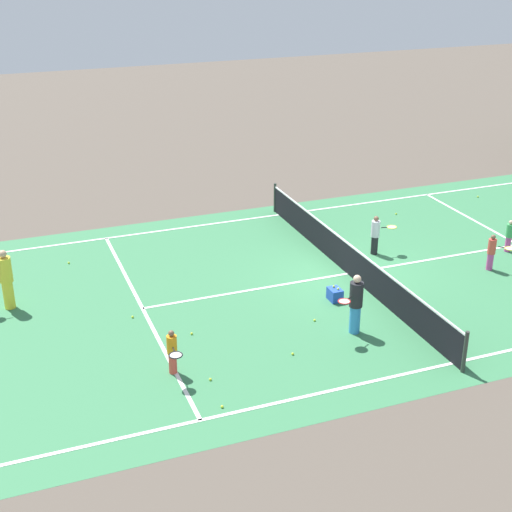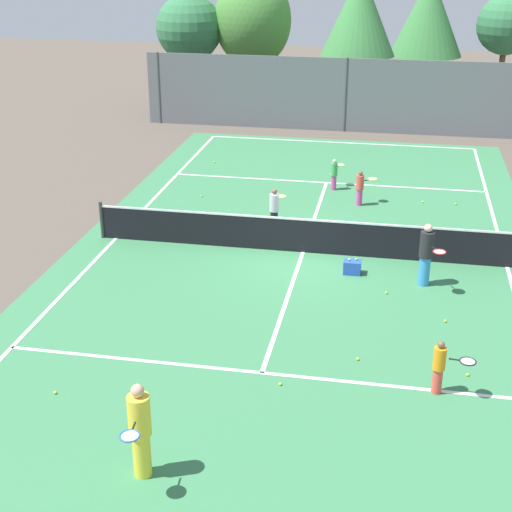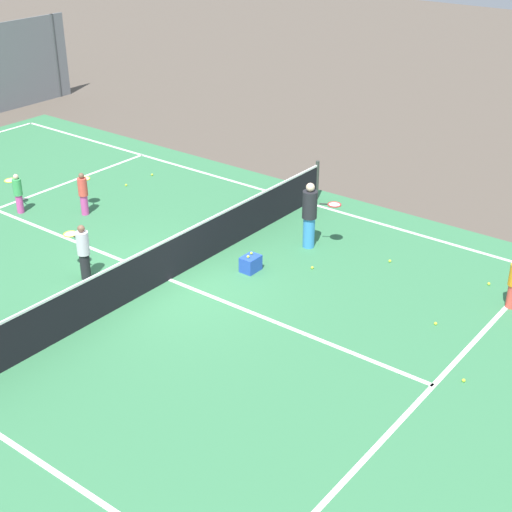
# 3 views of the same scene
# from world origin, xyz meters

# --- Properties ---
(ground_plane) EXTENTS (80.00, 80.00, 0.00)m
(ground_plane) POSITION_xyz_m (0.00, 0.00, 0.00)
(ground_plane) COLOR brown
(court_surface) EXTENTS (13.00, 25.00, 0.01)m
(court_surface) POSITION_xyz_m (0.00, 0.00, 0.00)
(court_surface) COLOR #387A4C
(court_surface) RESTS_ON ground_plane
(tennis_net) EXTENTS (11.90, 0.10, 1.10)m
(tennis_net) POSITION_xyz_m (0.00, 0.00, 0.51)
(tennis_net) COLOR #333833
(tennis_net) RESTS_ON ground_plane
(perimeter_fence) EXTENTS (18.00, 0.12, 3.20)m
(perimeter_fence) POSITION_xyz_m (0.00, 14.00, 1.60)
(perimeter_fence) COLOR slate
(perimeter_fence) RESTS_ON ground_plane
(tree_0) EXTENTS (2.81, 2.81, 5.52)m
(tree_0) POSITION_xyz_m (7.06, 19.54, 4.09)
(tree_0) COLOR brown
(tree_0) RESTS_ON ground_plane
(tree_1) EXTENTS (3.40, 3.40, 6.71)m
(tree_1) POSITION_xyz_m (0.26, 16.58, 4.80)
(tree_1) COLOR brown
(tree_1) RESTS_ON ground_plane
(tree_2) EXTENTS (3.20, 3.20, 5.49)m
(tree_2) POSITION_xyz_m (-7.91, 17.31, 3.87)
(tree_2) COLOR brown
(tree_2) RESTS_ON ground_plane
(tree_3) EXTENTS (3.71, 3.38, 6.47)m
(tree_3) POSITION_xyz_m (-4.90, 17.93, 4.23)
(tree_3) COLOR brown
(tree_3) RESTS_ON ground_plane
(tree_4) EXTENTS (3.51, 3.51, 6.42)m
(tree_4) POSITION_xyz_m (3.40, 19.92, 4.46)
(tree_4) COLOR brown
(tree_4) RESTS_ON ground_plane
(player_0) EXTENTS (0.44, 0.86, 1.30)m
(player_0) POSITION_xyz_m (-1.07, 1.54, 0.68)
(player_0) COLOR #232328
(player_0) RESTS_ON ground_plane
(player_1) EXTENTS (0.41, 0.95, 1.74)m
(player_1) POSITION_xyz_m (-1.37, -9.84, 0.90)
(player_1) COLOR yellow
(player_1) RESTS_ON ground_plane
(player_2) EXTENTS (0.69, 0.90, 1.65)m
(player_2) POSITION_xyz_m (3.28, -1.53, 0.85)
(player_2) COLOR #388CD8
(player_2) RESTS_ON ground_plane
(player_3) EXTENTS (0.82, 0.36, 1.14)m
(player_3) POSITION_xyz_m (3.50, -6.45, 0.60)
(player_3) COLOR #E54C3F
(player_3) RESTS_ON ground_plane
(player_4) EXTENTS (0.73, 0.72, 1.16)m
(player_4) POSITION_xyz_m (1.30, 4.27, 0.61)
(player_4) COLOR #D14799
(player_4) RESTS_ON ground_plane
(player_5) EXTENTS (0.48, 0.82, 1.09)m
(player_5) POSITION_xyz_m (0.32, 5.73, 0.57)
(player_5) COLOR #D14799
(player_5) RESTS_ON ground_plane
(ball_crate) EXTENTS (0.45, 0.34, 0.43)m
(ball_crate) POSITION_xyz_m (1.45, -1.17, 0.18)
(ball_crate) COLOR blue
(ball_crate) RESTS_ON ground_plane
(tennis_ball_1) EXTENTS (0.07, 0.07, 0.07)m
(tennis_ball_1) POSITION_xyz_m (4.39, 4.85, 0.03)
(tennis_ball_1) COLOR #CCE533
(tennis_ball_1) RESTS_ON ground_plane
(tennis_ball_2) EXTENTS (0.07, 0.07, 0.07)m
(tennis_ball_2) POSITION_xyz_m (-3.98, 4.08, 0.03)
(tennis_ball_2) COLOR #CCE533
(tennis_ball_2) RESTS_ON ground_plane
(tennis_ball_3) EXTENTS (0.07, 0.07, 0.07)m
(tennis_ball_3) POSITION_xyz_m (3.75, -3.48, 0.03)
(tennis_ball_3) COLOR #CCE533
(tennis_ball_3) RESTS_ON ground_plane
(tennis_ball_4) EXTENTS (0.07, 0.07, 0.07)m
(tennis_ball_4) POSITION_xyz_m (1.88, -5.53, 0.03)
(tennis_ball_4) COLOR #CCE533
(tennis_ball_4) RESTS_ON ground_plane
(tennis_ball_5) EXTENTS (0.07, 0.07, 0.07)m
(tennis_ball_5) POSITION_xyz_m (0.30, 0.88, 0.03)
(tennis_ball_5) COLOR #CCE533
(tennis_ball_5) RESTS_ON ground_plane
(tennis_ball_6) EXTENTS (0.07, 0.07, 0.07)m
(tennis_ball_6) POSITION_xyz_m (-3.82, -7.89, 0.03)
(tennis_ball_6) COLOR #CCE533
(tennis_ball_6) RESTS_ON ground_plane
(tennis_ball_7) EXTENTS (0.07, 0.07, 0.07)m
(tennis_ball_7) POSITION_xyz_m (0.44, -6.77, 0.03)
(tennis_ball_7) COLOR #CCE533
(tennis_ball_7) RESTS_ON ground_plane
(tennis_ball_8) EXTENTS (0.07, 0.07, 0.07)m
(tennis_ball_8) POSITION_xyz_m (2.37, -2.23, 0.03)
(tennis_ball_8) COLOR #CCE533
(tennis_ball_8) RESTS_ON ground_plane
(tennis_ball_9) EXTENTS (0.07, 0.07, 0.07)m
(tennis_ball_9) POSITION_xyz_m (0.05, 7.40, 0.03)
(tennis_ball_9) COLOR #CCE533
(tennis_ball_9) RESTS_ON ground_plane
(tennis_ball_10) EXTENTS (0.07, 0.07, 0.07)m
(tennis_ball_10) POSITION_xyz_m (-4.51, 8.10, 0.03)
(tennis_ball_10) COLOR #CCE533
(tennis_ball_10) RESTS_ON ground_plane
(tennis_ball_11) EXTENTS (0.07, 0.07, 0.07)m
(tennis_ball_11) POSITION_xyz_m (4.11, -5.73, 0.03)
(tennis_ball_11) COLOR #CCE533
(tennis_ball_11) RESTS_ON ground_plane
(tennis_ball_12) EXTENTS (0.07, 0.07, 0.07)m
(tennis_ball_12) POSITION_xyz_m (3.34, 4.86, 0.03)
(tennis_ball_12) COLOR #CCE533
(tennis_ball_12) RESTS_ON ground_plane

